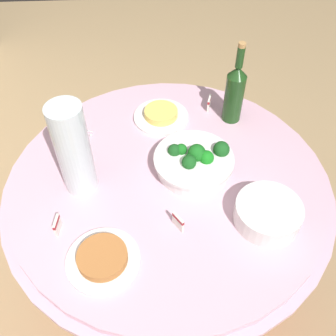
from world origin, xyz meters
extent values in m
plane|color=tan|center=(0.00, 0.00, 0.00)|extent=(6.00, 6.00, 0.00)
cylinder|color=maroon|center=(0.00, 0.00, 0.34)|extent=(1.01, 1.01, 0.69)
cylinder|color=#E0B2C6|center=(0.00, 0.00, 0.70)|extent=(1.16, 1.16, 0.02)
cylinder|color=#E0B2C6|center=(0.00, 0.00, 0.72)|extent=(1.10, 1.10, 0.03)
cylinder|color=white|center=(0.03, -0.09, 0.77)|extent=(0.26, 0.26, 0.05)
cylinder|color=white|center=(0.03, -0.09, 0.80)|extent=(0.28, 0.28, 0.01)
sphere|color=#195C1E|center=(0.02, -0.08, 0.81)|extent=(0.04, 0.04, 0.04)
sphere|color=#19781E|center=(0.03, -0.09, 0.81)|extent=(0.05, 0.05, 0.05)
sphere|color=#19591E|center=(0.00, -0.07, 0.81)|extent=(0.05, 0.05, 0.05)
sphere|color=#19531E|center=(0.06, -0.03, 0.81)|extent=(0.05, 0.05, 0.05)
sphere|color=#196E1E|center=(0.07, -0.05, 0.81)|extent=(0.04, 0.04, 0.04)
sphere|color=#19561E|center=(0.06, -0.19, 0.81)|extent=(0.06, 0.06, 0.06)
sphere|color=#19821E|center=(0.02, -0.13, 0.81)|extent=(0.05, 0.05, 0.05)
sphere|color=#196A1E|center=(0.04, -0.10, 0.82)|extent=(0.06, 0.06, 0.06)
cylinder|color=white|center=(-0.19, -0.30, 0.74)|extent=(0.21, 0.21, 0.01)
cylinder|color=white|center=(-0.19, -0.30, 0.76)|extent=(0.21, 0.21, 0.01)
cylinder|color=white|center=(-0.19, -0.30, 0.77)|extent=(0.21, 0.21, 0.01)
cylinder|color=white|center=(-0.19, -0.30, 0.78)|extent=(0.21, 0.21, 0.01)
cylinder|color=white|center=(-0.19, -0.30, 0.79)|extent=(0.21, 0.21, 0.01)
cylinder|color=white|center=(-0.19, -0.30, 0.80)|extent=(0.21, 0.21, 0.01)
cylinder|color=white|center=(-0.19, -0.30, 0.80)|extent=(0.21, 0.21, 0.01)
cylinder|color=#1B4017|center=(0.30, -0.27, 0.84)|extent=(0.07, 0.07, 0.20)
cone|color=#1B4017|center=(0.30, -0.27, 0.96)|extent=(0.07, 0.07, 0.04)
cylinder|color=#1B4017|center=(0.30, -0.27, 1.02)|extent=(0.03, 0.03, 0.08)
cylinder|color=#B2844C|center=(0.30, -0.27, 1.07)|extent=(0.03, 0.03, 0.02)
cylinder|color=silver|center=(-0.01, 0.30, 0.91)|extent=(0.11, 0.11, 0.34)
sphere|color=#E5B26B|center=(0.01, 0.30, 0.78)|extent=(0.06, 0.06, 0.06)
sphere|color=#E5B26B|center=(-0.02, 0.32, 0.78)|extent=(0.06, 0.06, 0.06)
sphere|color=#E5B26B|center=(-0.02, 0.28, 0.78)|extent=(0.06, 0.06, 0.06)
sphere|color=#72C64C|center=(0.00, 0.31, 0.83)|extent=(0.06, 0.06, 0.06)
sphere|color=#72C64C|center=(-0.03, 0.31, 0.83)|extent=(0.06, 0.06, 0.06)
sphere|color=#72C64C|center=(-0.01, 0.28, 0.83)|extent=(0.06, 0.06, 0.06)
sphere|color=red|center=(-0.01, 0.32, 0.89)|extent=(0.06, 0.06, 0.06)
sphere|color=red|center=(-0.03, 0.29, 0.89)|extent=(0.06, 0.06, 0.06)
sphere|color=red|center=(0.00, 0.28, 0.89)|extent=(0.06, 0.06, 0.06)
sphere|color=#E5B26B|center=(-0.02, 0.32, 0.94)|extent=(0.06, 0.06, 0.06)
sphere|color=#E5B26B|center=(-0.03, 0.28, 0.94)|extent=(0.06, 0.06, 0.06)
sphere|color=#E5B26B|center=(0.01, 0.29, 0.94)|extent=(0.06, 0.06, 0.06)
cylinder|color=silver|center=(0.24, 0.37, 0.74)|extent=(0.07, 0.15, 0.01)
cylinder|color=silver|center=(0.27, 0.35, 0.74)|extent=(0.07, 0.15, 0.01)
sphere|color=silver|center=(0.23, 0.29, 0.74)|extent=(0.01, 0.01, 0.01)
cylinder|color=white|center=(-0.31, 0.21, 0.75)|extent=(0.22, 0.22, 0.01)
cylinder|color=#B77038|center=(-0.31, 0.21, 0.77)|extent=(0.15, 0.15, 0.03)
cylinder|color=white|center=(0.32, 0.01, 0.75)|extent=(0.22, 0.22, 0.01)
cylinder|color=#EACC60|center=(0.32, 0.01, 0.77)|extent=(0.13, 0.13, 0.03)
cube|color=white|center=(0.37, -0.19, 0.77)|extent=(0.05, 0.02, 0.05)
cube|color=maroon|center=(0.37, -0.19, 0.79)|extent=(0.05, 0.02, 0.01)
cube|color=white|center=(-0.20, 0.35, 0.77)|extent=(0.05, 0.01, 0.05)
cube|color=maroon|center=(-0.20, 0.35, 0.79)|extent=(0.05, 0.01, 0.01)
cube|color=white|center=(-0.21, -0.02, 0.77)|extent=(0.05, 0.03, 0.05)
cube|color=maroon|center=(-0.21, -0.02, 0.79)|extent=(0.05, 0.04, 0.01)
camera|label=1|loc=(-0.87, 0.05, 1.78)|focal=41.39mm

